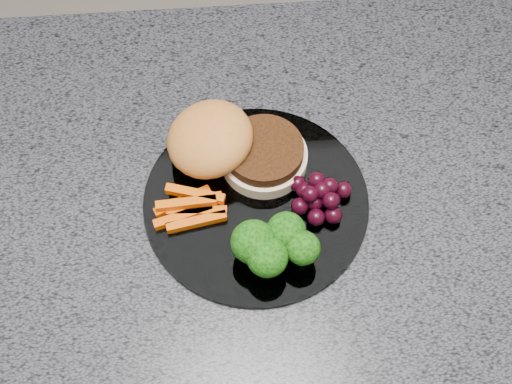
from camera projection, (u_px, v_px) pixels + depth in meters
island_cabinet at (271, 325)px, 1.24m from camera, size 1.20×0.60×0.86m
countertop at (278, 202)px, 0.85m from camera, size 1.20×0.60×0.04m
plate at (256, 202)px, 0.82m from camera, size 0.26×0.26×0.01m
burger at (229, 147)px, 0.83m from camera, size 0.17×0.13×0.06m
carrot_sticks at (190, 207)px, 0.81m from camera, size 0.08×0.06×0.02m
broccoli at (273, 245)px, 0.75m from camera, size 0.10×0.07×0.06m
grape_bunch at (320, 196)px, 0.80m from camera, size 0.07×0.07×0.03m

